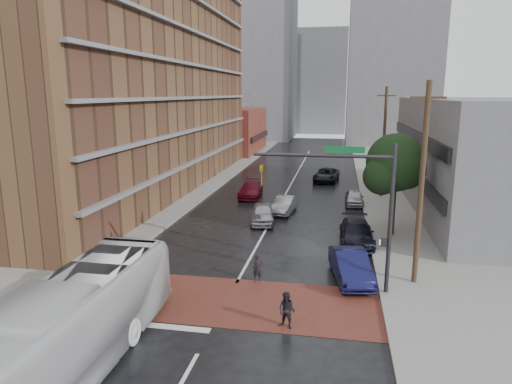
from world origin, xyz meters
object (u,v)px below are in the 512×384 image
(car_travel_a, at_px, (262,213))
(car_parked_far, at_px, (354,197))
(pedestrian_a, at_px, (258,268))
(car_travel_c, at_px, (251,190))
(car_parked_mid, at_px, (357,233))
(car_travel_b, at_px, (285,205))
(suv_travel, at_px, (326,175))
(car_parked_near, at_px, (351,266))
(pedestrian_b, at_px, (287,311))
(transit_bus, at_px, (63,332))

(car_travel_a, height_order, car_parked_far, car_travel_a)
(car_travel_a, bearing_deg, pedestrian_a, -90.18)
(car_travel_c, height_order, car_parked_mid, car_parked_mid)
(car_travel_b, relative_size, car_parked_far, 1.07)
(car_travel_a, xyz_separation_m, suv_travel, (4.16, 17.26, -0.01))
(car_travel_c, xyz_separation_m, car_parked_far, (9.35, -1.31, -0.04))
(suv_travel, distance_m, car_parked_near, 27.02)
(car_travel_c, bearing_deg, pedestrian_b, -77.89)
(car_travel_c, xyz_separation_m, car_parked_mid, (9.20, -11.97, 0.04))
(transit_bus, xyz_separation_m, car_travel_c, (0.84, 28.09, -1.00))
(car_parked_near, xyz_separation_m, car_parked_far, (0.64, 16.65, -0.12))
(suv_travel, height_order, car_parked_near, car_parked_near)
(pedestrian_a, relative_size, car_travel_a, 0.34)
(car_parked_mid, bearing_deg, car_parked_near, -97.10)
(car_travel_c, relative_size, car_parked_far, 1.25)
(suv_travel, height_order, car_parked_far, suv_travel)
(suv_travel, bearing_deg, car_travel_b, -94.94)
(pedestrian_a, relative_size, car_parked_near, 0.31)
(pedestrian_a, distance_m, car_travel_b, 13.86)
(pedestrian_b, distance_m, suv_travel, 32.45)
(car_parked_near, xyz_separation_m, car_parked_mid, (0.50, 6.00, -0.04))
(pedestrian_b, distance_m, car_travel_a, 15.60)
(pedestrian_b, distance_m, car_parked_far, 22.40)
(car_parked_mid, bearing_deg, car_travel_c, 125.23)
(pedestrian_b, xyz_separation_m, car_parked_far, (3.29, 22.15, -0.14))
(pedestrian_b, height_order, car_travel_c, pedestrian_b)
(car_travel_a, bearing_deg, car_parked_near, -65.84)
(car_parked_near, bearing_deg, car_travel_c, 105.33)
(car_travel_c, distance_m, car_parked_mid, 15.10)
(transit_bus, bearing_deg, car_parked_far, 69.42)
(pedestrian_a, xyz_separation_m, car_travel_b, (-0.29, 13.85, -0.06))
(car_travel_a, height_order, car_parked_mid, same)
(car_travel_c, height_order, car_parked_near, car_parked_near)
(car_travel_c, bearing_deg, suv_travel, 51.10)
(car_parked_far, bearing_deg, car_parked_near, -93.37)
(transit_bus, height_order, pedestrian_b, transit_bus)
(car_travel_a, relative_size, car_travel_b, 1.05)
(car_travel_a, bearing_deg, pedestrian_b, -85.30)
(car_travel_a, relative_size, suv_travel, 0.82)
(car_parked_far, bearing_deg, car_travel_b, -146.90)
(pedestrian_b, xyz_separation_m, car_parked_mid, (3.15, 11.50, -0.06))
(pedestrian_b, bearing_deg, transit_bus, -124.60)
(car_travel_b, relative_size, car_parked_near, 0.87)
(suv_travel, xyz_separation_m, car_parked_mid, (2.55, -20.95, 0.01))
(transit_bus, xyz_separation_m, suv_travel, (7.50, 37.07, -0.96))
(car_travel_b, xyz_separation_m, car_travel_c, (-3.77, 5.11, 0.02))
(car_travel_a, bearing_deg, car_travel_c, 98.25)
(pedestrian_b, bearing_deg, suv_travel, 110.52)
(car_travel_b, xyz_separation_m, car_parked_near, (4.94, -12.85, 0.10))
(car_travel_a, distance_m, suv_travel, 17.75)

